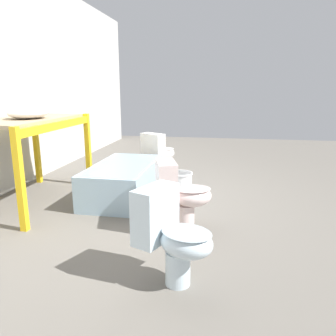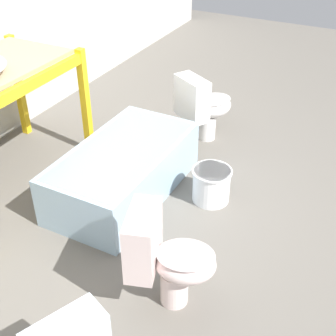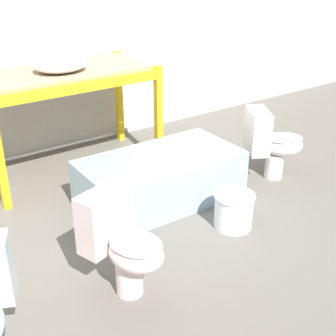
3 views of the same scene
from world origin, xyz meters
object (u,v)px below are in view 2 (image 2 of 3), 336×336
toilet_extra (166,256)px  toilet_near (204,105)px  bathtub_main (124,168)px  bucket_white (211,184)px

toilet_extra → toilet_near: bearing=-0.4°
toilet_near → bathtub_main: bearing=108.4°
toilet_extra → bucket_white: bearing=-9.7°
bathtub_main → bucket_white: bearing=-70.8°
toilet_near → bucket_white: bearing=147.9°
toilet_near → toilet_extra: size_ratio=1.00×
bathtub_main → bucket_white: size_ratio=4.27×
bathtub_main → toilet_extra: bearing=-135.2°
toilet_near → toilet_extra: (-2.10, -0.65, 0.00)m
toilet_extra → bucket_white: size_ratio=2.10×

